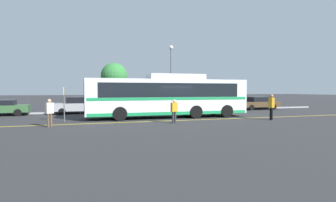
# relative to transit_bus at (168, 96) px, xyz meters

# --- Properties ---
(ground_plane) EXTENTS (220.00, 220.00, 0.00)m
(ground_plane) POSITION_rel_transit_bus_xyz_m (0.30, -0.34, -1.73)
(ground_plane) COLOR #2D2D30
(lane_strip_0) EXTENTS (32.60, 0.20, 0.01)m
(lane_strip_0) POSITION_rel_transit_bus_xyz_m (-0.02, -2.20, -1.73)
(lane_strip_0) COLOR gold
(lane_strip_0) RESTS_ON ground_plane
(curb_strip) EXTENTS (40.60, 0.36, 0.15)m
(curb_strip) POSITION_rel_transit_bus_xyz_m (-0.02, 6.38, -1.66)
(curb_strip) COLOR #99999E
(curb_strip) RESTS_ON ground_plane
(transit_bus) EXTENTS (12.95, 2.88, 3.44)m
(transit_bus) POSITION_rel_transit_bus_xyz_m (0.00, 0.00, 0.00)
(transit_bus) COLOR silver
(transit_bus) RESTS_ON ground_plane
(parked_car_0) EXTENTS (4.29, 2.01, 1.34)m
(parked_car_0) POSITION_rel_transit_bus_xyz_m (-13.08, 5.49, -1.04)
(parked_car_0) COLOR #335B33
(parked_car_0) RESTS_ON ground_plane
(parked_car_1) EXTENTS (4.71, 2.07, 1.55)m
(parked_car_1) POSITION_rel_transit_bus_xyz_m (-6.94, 5.61, -0.96)
(parked_car_1) COLOR #9E9EA3
(parked_car_1) RESTS_ON ground_plane
(parked_car_2) EXTENTS (4.91, 2.12, 1.48)m
(parked_car_2) POSITION_rel_transit_bus_xyz_m (-1.31, 5.19, -0.99)
(parked_car_2) COLOR #4C3823
(parked_car_2) RESTS_ON ground_plane
(parked_car_3) EXTENTS (4.50, 2.18, 1.65)m
(parked_car_3) POSITION_rel_transit_bus_xyz_m (5.40, 5.31, -0.93)
(parked_car_3) COLOR olive
(parked_car_3) RESTS_ON ground_plane
(parked_car_4) EXTENTS (4.63, 2.05, 1.42)m
(parked_car_4) POSITION_rel_transit_bus_xyz_m (12.28, 5.48, -1.02)
(parked_car_4) COLOR #4C3823
(parked_car_4) RESTS_ON ground_plane
(pedestrian_0) EXTENTS (0.47, 0.42, 1.65)m
(pedestrian_0) POSITION_rel_transit_bus_xyz_m (-8.27, -3.16, -0.80)
(pedestrian_0) COLOR brown
(pedestrian_0) RESTS_ON ground_plane
(pedestrian_1) EXTENTS (0.25, 0.44, 1.88)m
(pedestrian_1) POSITION_rel_transit_bus_xyz_m (6.66, -3.90, -0.65)
(pedestrian_1) COLOR black
(pedestrian_1) RESTS_ON ground_plane
(pedestrian_2) EXTENTS (0.46, 0.32, 1.56)m
(pedestrian_2) POSITION_rel_transit_bus_xyz_m (-0.68, -3.55, -0.85)
(pedestrian_2) COLOR #2D2D33
(pedestrian_2) RESTS_ON ground_plane
(bus_stop_sign) EXTENTS (0.07, 0.40, 2.46)m
(bus_stop_sign) POSITION_rel_transit_bus_xyz_m (-7.66, -0.69, -0.18)
(bus_stop_sign) COLOR #59595E
(bus_stop_sign) RESTS_ON ground_plane
(street_lamp) EXTENTS (0.44, 0.44, 6.99)m
(street_lamp) POSITION_rel_transit_bus_xyz_m (2.50, 7.10, 2.94)
(street_lamp) COLOR #59595E
(street_lamp) RESTS_ON ground_plane
(tree_0) EXTENTS (2.87, 2.87, 5.20)m
(tree_0) POSITION_rel_transit_bus_xyz_m (-3.32, 9.54, 2.00)
(tree_0) COLOR #513823
(tree_0) RESTS_ON ground_plane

